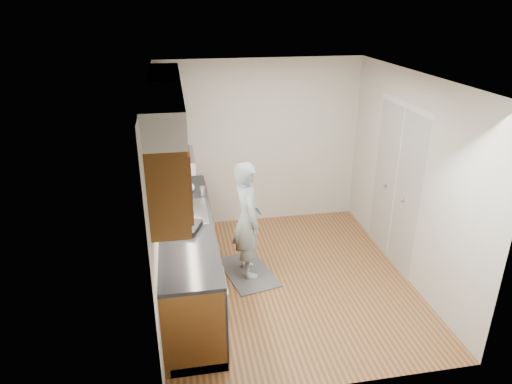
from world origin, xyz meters
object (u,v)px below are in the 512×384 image
soap_bottle_a (188,190)px  soap_bottle_b (181,189)px  person (247,212)px  soap_bottle_c (190,186)px  steel_can (203,192)px  dish_rack (182,227)px

soap_bottle_a → soap_bottle_b: soap_bottle_a is taller
person → soap_bottle_a: (-0.69, 0.36, 0.20)m
soap_bottle_b → soap_bottle_c: size_ratio=1.23×
soap_bottle_c → steel_can: size_ratio=1.18×
soap_bottle_b → steel_can: 0.28m
soap_bottle_c → dish_rack: (-0.14, -1.05, -0.05)m
soap_bottle_a → soap_bottle_b: bearing=130.6°
person → soap_bottle_b: size_ratio=8.85×
soap_bottle_a → steel_can: (0.18, 0.05, -0.06)m
soap_bottle_a → dish_rack: 0.83m
soap_bottle_b → steel_can: bearing=-11.7°
soap_bottle_b → soap_bottle_a: bearing=-49.4°
soap_bottle_a → soap_bottle_c: size_ratio=1.58×
soap_bottle_c → person: bearing=-42.5°
person → dish_rack: 0.93m
soap_bottle_b → steel_can: soap_bottle_b is taller
soap_bottle_b → dish_rack: soap_bottle_b is taller
soap_bottle_c → dish_rack: size_ratio=0.40×
soap_bottle_b → steel_can: (0.27, -0.06, -0.03)m
steel_can → dish_rack: (-0.29, -0.86, -0.04)m
soap_bottle_a → soap_bottle_b: (-0.09, 0.10, -0.03)m
steel_can → dish_rack: bearing=-108.6°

